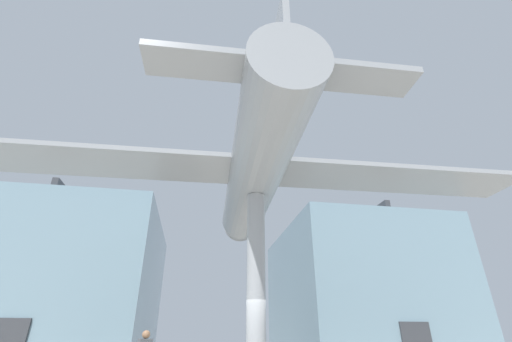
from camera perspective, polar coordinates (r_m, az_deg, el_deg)
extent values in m
cube|color=#7593A3|center=(27.61, -28.88, -16.47)|extent=(11.28, 13.23, 9.29)
cube|color=#383A3F|center=(28.63, -26.73, -6.83)|extent=(0.36, 12.57, 0.60)
cube|color=#7593A3|center=(29.09, 16.54, -18.90)|extent=(11.28, 13.23, 9.29)
cube|color=#383A3F|center=(30.06, 15.33, -9.57)|extent=(0.36, 12.57, 0.60)
cylinder|color=#999EA3|center=(11.88, 0.00, -17.99)|extent=(0.63, 0.63, 6.14)
cylinder|color=#93999E|center=(13.13, 0.00, 0.00)|extent=(2.55, 12.15, 2.06)
cube|color=#93999E|center=(13.13, 0.00, 0.00)|extent=(21.34, 3.16, 0.18)
cube|color=#93999E|center=(8.87, 4.69, 16.29)|extent=(6.84, 1.27, 0.18)
cube|color=#93999E|center=(9.67, 4.43, 21.22)|extent=(0.22, 1.11, 2.16)
cone|color=#93999E|center=(19.20, -2.60, -8.70)|extent=(1.79, 1.14, 1.75)
sphere|color=black|center=(19.88, -2.79, -9.32)|extent=(0.44, 0.44, 0.44)
sphere|color=#936B4C|center=(12.22, -17.84, -24.51)|extent=(0.24, 0.24, 0.24)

